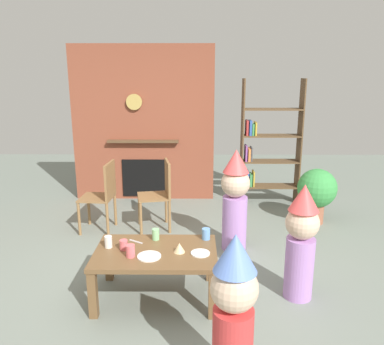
{
  "coord_description": "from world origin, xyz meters",
  "views": [
    {
      "loc": [
        0.18,
        -3.44,
        1.98
      ],
      "look_at": [
        0.15,
        0.4,
        0.98
      ],
      "focal_mm": 36.15,
      "sensor_mm": 36.0,
      "label": 1
    }
  ],
  "objects_px": {
    "dining_chair_left": "(103,192)",
    "dining_chair_middle": "(161,191)",
    "paper_cup_near_left": "(124,245)",
    "child_by_the_chairs": "(235,198)",
    "potted_plant_tall": "(317,190)",
    "coffee_table": "(156,258)",
    "birthday_cake_slice": "(179,248)",
    "paper_cup_center": "(156,234)",
    "paper_plate_rear": "(149,256)",
    "paper_cup_far_left": "(108,242)",
    "paper_cup_near_right": "(130,251)",
    "child_in_pink": "(301,239)",
    "child_with_cone_hat": "(234,311)",
    "bookshelf": "(265,147)",
    "paper_cup_far_right": "(206,234)",
    "paper_plate_front": "(200,253)"
  },
  "relations": [
    {
      "from": "paper_cup_center",
      "to": "child_in_pink",
      "type": "xyz_separation_m",
      "value": [
        1.3,
        -0.22,
        0.05
      ]
    },
    {
      "from": "bookshelf",
      "to": "paper_cup_far_right",
      "type": "bearing_deg",
      "value": -111.56
    },
    {
      "from": "dining_chair_left",
      "to": "paper_cup_far_right",
      "type": "bearing_deg",
      "value": 138.47
    },
    {
      "from": "paper_plate_rear",
      "to": "paper_cup_far_right",
      "type": "bearing_deg",
      "value": 36.76
    },
    {
      "from": "coffee_table",
      "to": "paper_plate_rear",
      "type": "xyz_separation_m",
      "value": [
        -0.04,
        -0.12,
        0.07
      ]
    },
    {
      "from": "paper_plate_front",
      "to": "paper_cup_near_left",
      "type": "bearing_deg",
      "value": 173.64
    },
    {
      "from": "dining_chair_left",
      "to": "potted_plant_tall",
      "type": "xyz_separation_m",
      "value": [
        2.79,
        0.28,
        -0.05
      ]
    },
    {
      "from": "coffee_table",
      "to": "paper_plate_front",
      "type": "distance_m",
      "value": 0.41
    },
    {
      "from": "bookshelf",
      "to": "paper_cup_far_left",
      "type": "distance_m",
      "value": 3.26
    },
    {
      "from": "paper_cup_far_left",
      "to": "child_in_pink",
      "type": "distance_m",
      "value": 1.71
    },
    {
      "from": "dining_chair_middle",
      "to": "bookshelf",
      "type": "bearing_deg",
      "value": -154.8
    },
    {
      "from": "potted_plant_tall",
      "to": "paper_cup_near_left",
      "type": "bearing_deg",
      "value": -141.44
    },
    {
      "from": "bookshelf",
      "to": "paper_plate_front",
      "type": "distance_m",
      "value": 2.99
    },
    {
      "from": "bookshelf",
      "to": "birthday_cake_slice",
      "type": "height_order",
      "value": "bookshelf"
    },
    {
      "from": "bookshelf",
      "to": "paper_plate_rear",
      "type": "relative_size",
      "value": 9.29
    },
    {
      "from": "coffee_table",
      "to": "child_in_pink",
      "type": "relative_size",
      "value": 1.01
    },
    {
      "from": "coffee_table",
      "to": "child_in_pink",
      "type": "distance_m",
      "value": 1.29
    },
    {
      "from": "paper_cup_far_left",
      "to": "birthday_cake_slice",
      "type": "height_order",
      "value": "paper_cup_far_left"
    },
    {
      "from": "dining_chair_middle",
      "to": "potted_plant_tall",
      "type": "height_order",
      "value": "dining_chair_middle"
    },
    {
      "from": "child_with_cone_hat",
      "to": "bookshelf",
      "type": "bearing_deg",
      "value": -41.83
    },
    {
      "from": "birthday_cake_slice",
      "to": "child_in_pink",
      "type": "distance_m",
      "value": 1.07
    },
    {
      "from": "paper_cup_near_right",
      "to": "paper_plate_front",
      "type": "bearing_deg",
      "value": 5.42
    },
    {
      "from": "child_with_cone_hat",
      "to": "paper_plate_front",
      "type": "bearing_deg",
      "value": -18.24
    },
    {
      "from": "bookshelf",
      "to": "child_by_the_chairs",
      "type": "bearing_deg",
      "value": -110.25
    },
    {
      "from": "dining_chair_middle",
      "to": "paper_cup_near_right",
      "type": "bearing_deg",
      "value": 75.59
    },
    {
      "from": "bookshelf",
      "to": "paper_cup_center",
      "type": "height_order",
      "value": "bookshelf"
    },
    {
      "from": "paper_cup_far_left",
      "to": "paper_plate_rear",
      "type": "bearing_deg",
      "value": -25.56
    },
    {
      "from": "paper_cup_near_left",
      "to": "child_by_the_chairs",
      "type": "distance_m",
      "value": 1.48
    },
    {
      "from": "paper_cup_near_left",
      "to": "child_with_cone_hat",
      "type": "distance_m",
      "value": 1.37
    },
    {
      "from": "paper_cup_far_right",
      "to": "dining_chair_middle",
      "type": "distance_m",
      "value": 1.47
    },
    {
      "from": "coffee_table",
      "to": "paper_cup_near_left",
      "type": "bearing_deg",
      "value": 177.23
    },
    {
      "from": "dining_chair_left",
      "to": "dining_chair_middle",
      "type": "relative_size",
      "value": 1.0
    },
    {
      "from": "birthday_cake_slice",
      "to": "dining_chair_middle",
      "type": "bearing_deg",
      "value": 100.53
    },
    {
      "from": "paper_plate_front",
      "to": "paper_cup_center",
      "type": "bearing_deg",
      "value": 144.63
    },
    {
      "from": "child_in_pink",
      "to": "dining_chair_middle",
      "type": "relative_size",
      "value": 1.18
    },
    {
      "from": "paper_plate_front",
      "to": "dining_chair_middle",
      "type": "distance_m",
      "value": 1.74
    },
    {
      "from": "paper_cup_far_right",
      "to": "paper_plate_rear",
      "type": "bearing_deg",
      "value": -143.24
    },
    {
      "from": "paper_cup_far_right",
      "to": "potted_plant_tall",
      "type": "relative_size",
      "value": 0.14
    },
    {
      "from": "paper_cup_center",
      "to": "paper_plate_rear",
      "type": "bearing_deg",
      "value": -93.37
    },
    {
      "from": "paper_cup_near_right",
      "to": "paper_plate_front",
      "type": "xyz_separation_m",
      "value": [
        0.6,
        0.06,
        -0.05
      ]
    },
    {
      "from": "paper_cup_center",
      "to": "dining_chair_left",
      "type": "distance_m",
      "value": 1.52
    },
    {
      "from": "birthday_cake_slice",
      "to": "paper_cup_near_right",
      "type": "bearing_deg",
      "value": -167.64
    },
    {
      "from": "dining_chair_middle",
      "to": "child_with_cone_hat",
      "type": "bearing_deg",
      "value": 93.49
    },
    {
      "from": "child_with_cone_hat",
      "to": "potted_plant_tall",
      "type": "distance_m",
      "value": 3.18
    },
    {
      "from": "bookshelf",
      "to": "potted_plant_tall",
      "type": "distance_m",
      "value": 1.13
    },
    {
      "from": "child_with_cone_hat",
      "to": "potted_plant_tall",
      "type": "xyz_separation_m",
      "value": [
        1.39,
        2.86,
        -0.11
      ]
    },
    {
      "from": "child_in_pink",
      "to": "potted_plant_tall",
      "type": "bearing_deg",
      "value": -111.94
    },
    {
      "from": "paper_cup_center",
      "to": "dining_chair_middle",
      "type": "height_order",
      "value": "dining_chair_middle"
    },
    {
      "from": "paper_cup_near_left",
      "to": "paper_cup_far_left",
      "type": "bearing_deg",
      "value": 161.61
    },
    {
      "from": "coffee_table",
      "to": "birthday_cake_slice",
      "type": "xyz_separation_m",
      "value": [
        0.21,
        -0.03,
        0.11
      ]
    }
  ]
}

